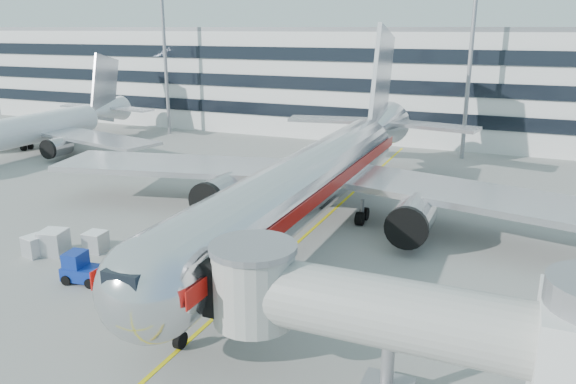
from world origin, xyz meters
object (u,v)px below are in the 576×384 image
at_px(cargo_container_front, 96,242).
at_px(ramp_worker, 134,293).
at_px(baggage_tug, 82,269).
at_px(cargo_container_left, 54,242).
at_px(belt_loader, 225,245).
at_px(main_jet, 317,176).
at_px(cargo_container_right, 35,246).

xyz_separation_m(cargo_container_front, ramp_worker, (7.87, -5.76, 0.14)).
height_order(baggage_tug, ramp_worker, baggage_tug).
relative_size(cargo_container_left, ramp_worker, 1.13).
bearing_deg(cargo_container_left, baggage_tug, -28.66).
relative_size(cargo_container_left, cargo_container_front, 1.33).
bearing_deg(belt_loader, main_jet, 63.42).
distance_m(cargo_container_right, cargo_container_front, 4.12).
bearing_deg(cargo_container_left, ramp_worker, -22.29).
height_order(cargo_container_left, cargo_container_right, cargo_container_left).
xyz_separation_m(main_jet, cargo_container_front, (-12.71, -11.29, -3.49)).
bearing_deg(cargo_container_front, belt_loader, 20.74).
distance_m(belt_loader, baggage_tug, 9.72).
distance_m(belt_loader, ramp_worker, 9.10).
distance_m(baggage_tug, cargo_container_right, 6.41).
distance_m(baggage_tug, cargo_container_left, 5.76).
relative_size(belt_loader, cargo_container_front, 3.38).
xyz_separation_m(baggage_tug, cargo_container_left, (-5.06, 2.76, 0.04)).
bearing_deg(main_jet, ramp_worker, -105.85).
bearing_deg(main_jet, belt_loader, -116.58).
xyz_separation_m(main_jet, baggage_tug, (-10.05, -15.60, -3.38)).
distance_m(cargo_container_front, ramp_worker, 9.75).
bearing_deg(cargo_container_front, ramp_worker, -36.16).
relative_size(baggage_tug, ramp_worker, 1.57).
xyz_separation_m(main_jet, ramp_worker, (-4.84, -17.05, -3.35)).
height_order(baggage_tug, cargo_container_front, baggage_tug).
bearing_deg(cargo_container_right, cargo_container_left, 35.88).
bearing_deg(cargo_container_left, cargo_container_front, 32.90).
relative_size(main_jet, baggage_tug, 18.25).
distance_m(cargo_container_left, cargo_container_front, 2.85).
distance_m(belt_loader, cargo_container_left, 12.12).
xyz_separation_m(baggage_tug, cargo_container_front, (-2.66, 4.31, -0.11)).
height_order(cargo_container_left, ramp_worker, cargo_container_left).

